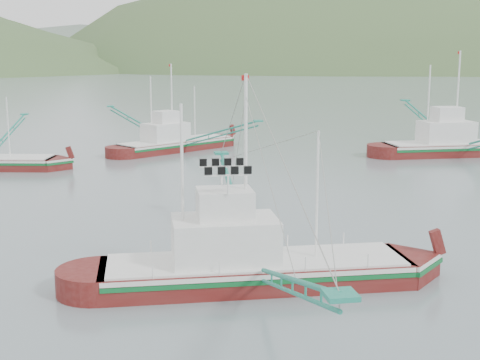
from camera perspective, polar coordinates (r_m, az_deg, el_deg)
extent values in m
plane|color=slate|center=(33.82, 1.74, -7.22)|extent=(1200.00, 1200.00, 0.00)
cube|color=#53100D|center=(30.95, 1.34, -8.58)|extent=(14.16, 4.05, 1.88)
cube|color=silver|center=(30.69, 1.35, -7.18)|extent=(13.88, 4.12, 0.21)
cube|color=#0D5C28|center=(30.76, 1.35, -7.59)|extent=(13.88, 4.14, 0.21)
cube|color=silver|center=(30.63, 1.35, -6.84)|extent=(13.45, 3.85, 0.11)
cube|color=silver|center=(30.15, -1.29, -5.18)|extent=(4.76, 3.10, 2.07)
cube|color=silver|center=(29.73, -1.30, -2.05)|extent=(2.48, 2.12, 1.31)
cylinder|color=white|center=(29.56, 0.49, 0.86)|extent=(0.15, 0.15, 8.45)
cylinder|color=white|center=(29.37, -4.95, -0.51)|extent=(0.13, 0.13, 7.18)
cylinder|color=white|center=(30.49, 6.60, -1.34)|extent=(0.11, 0.11, 5.92)
cube|color=#53100D|center=(73.25, 18.18, 2.20)|extent=(15.75, 4.24, 2.10)
cube|color=silver|center=(73.13, 18.22, 2.89)|extent=(15.43, 4.32, 0.23)
cube|color=#0D5C28|center=(73.16, 18.21, 2.69)|extent=(15.43, 4.34, 0.23)
cube|color=silver|center=(73.10, 18.23, 3.06)|extent=(14.96, 4.03, 0.13)
cube|color=silver|center=(72.25, 17.17, 3.91)|extent=(5.25, 3.37, 2.31)
cube|color=silver|center=(72.07, 17.26, 5.40)|extent=(2.73, 2.32, 1.47)
cylinder|color=white|center=(72.42, 18.08, 6.71)|extent=(0.17, 0.17, 9.44)
cylinder|color=white|center=(71.07, 15.78, 6.20)|extent=(0.15, 0.15, 8.03)
cube|color=#53100D|center=(73.16, -5.49, 2.66)|extent=(13.41, 10.81, 1.83)
cube|color=silver|center=(73.06, -5.50, 3.27)|extent=(13.23, 10.72, 0.20)
cube|color=#0D5C28|center=(73.09, -5.50, 3.09)|extent=(13.24, 10.73, 0.20)
cube|color=silver|center=(73.03, -5.50, 3.41)|extent=(12.74, 10.27, 0.11)
cube|color=silver|center=(72.07, -6.37, 4.07)|extent=(5.44, 5.02, 2.02)
cube|color=silver|center=(71.90, -6.40, 5.37)|extent=(3.11, 3.01, 1.28)
cylinder|color=white|center=(72.34, -5.84, 6.58)|extent=(0.15, 0.15, 8.25)
cylinder|color=white|center=(70.72, -7.59, 5.95)|extent=(0.13, 0.13, 7.01)
cylinder|color=white|center=(74.47, -3.88, 5.78)|extent=(0.11, 0.11, 5.78)
cylinder|color=white|center=(64.20, -19.17, 4.25)|extent=(0.11, 0.11, 5.53)
ellipsoid|color=#3E592E|center=(523.31, 18.55, 9.08)|extent=(684.00, 432.00, 306.00)
ellipsoid|color=slate|center=(592.73, -6.36, 9.70)|extent=(960.00, 400.00, 240.00)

